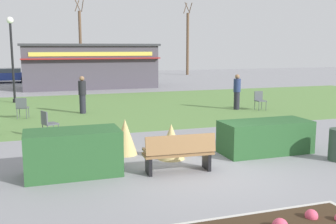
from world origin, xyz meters
TOP-DOWN VIEW (x-y plane):
  - ground_plane at (0.00, 0.00)m, footprint 80.00×80.00m
  - lawn_patch at (0.00, 10.85)m, footprint 36.00×12.00m
  - park_bench at (-0.74, 0.13)m, footprint 1.73×0.62m
  - hedge_left at (-3.15, 0.75)m, footprint 2.18×1.10m
  - hedge_right at (2.20, 1.06)m, footprint 2.56×1.10m
  - ornamental_grass_behind_left at (-2.53, 1.74)m, footprint 0.75×0.75m
  - ornamental_grass_behind_right at (-0.53, 1.31)m, footprint 0.73×0.73m
  - ornamental_grass_behind_center at (-1.61, 2.13)m, footprint 0.67×0.67m
  - lamppost_far at (-4.98, 14.34)m, footprint 0.36×0.36m
  - food_kiosk at (-0.02, 21.29)m, footprint 9.66×4.48m
  - cafe_chair_west at (-4.47, 9.01)m, footprint 0.53×0.53m
  - cafe_chair_east at (-3.58, 5.04)m, footprint 0.58×0.58m
  - cafe_chair_center at (6.19, 7.93)m, footprint 0.44×0.44m
  - person_strolling at (5.23, 8.41)m, footprint 0.34×0.34m
  - person_standing at (-1.92, 9.58)m, footprint 0.34×0.34m
  - parked_car_west_slot at (-6.03, 27.51)m, footprint 4.23×2.12m
  - parked_car_center_slot at (-0.80, 27.51)m, footprint 4.21×2.08m
  - parked_car_east_slot at (4.13, 27.51)m, footprint 4.31×2.28m
  - tree_right_bg at (0.62, 32.69)m, footprint 0.91×0.96m
  - tree_center_bg at (11.71, 31.62)m, footprint 0.91×0.96m

SIDE VIEW (x-z plane):
  - ground_plane at x=0.00m, z-range 0.00..0.00m
  - lawn_patch at x=0.00m, z-range 0.00..0.01m
  - hedge_right at x=2.20m, z-range 0.00..0.92m
  - ornamental_grass_behind_right at x=-0.53m, z-range 0.00..0.95m
  - ornamental_grass_behind_left at x=-2.53m, z-range 0.00..0.96m
  - park_bench at x=-0.74m, z-range 0.01..0.96m
  - ornamental_grass_behind_center at x=-1.61m, z-range 0.00..1.01m
  - cafe_chair_west at x=-4.47m, z-range 0.08..0.97m
  - cafe_chair_east at x=-3.58m, z-range 0.08..0.97m
  - cafe_chair_center at x=6.19m, z-range 0.08..0.97m
  - hedge_left at x=-3.15m, z-range 0.00..1.07m
  - parked_car_west_slot at x=-6.03m, z-range 0.04..1.24m
  - parked_car_center_slot at x=-0.80m, z-range 0.04..1.24m
  - parked_car_east_slot at x=4.13m, z-range 0.04..1.24m
  - person_strolling at x=5.23m, z-range 0.02..1.71m
  - person_standing at x=-1.92m, z-range 0.02..1.71m
  - food_kiosk at x=-0.02m, z-range 0.01..3.20m
  - lamppost_far at x=-4.98m, z-range 0.57..5.10m
  - tree_right_bg at x=0.62m, z-range -0.37..7.18m
  - tree_center_bg at x=11.71m, z-range -0.37..7.18m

